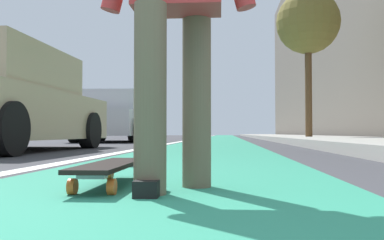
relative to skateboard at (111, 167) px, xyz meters
name	(u,v)px	position (x,y,z in m)	size (l,w,h in m)	color
ground_plane	(215,143)	(9.03, -0.25, -0.09)	(80.00, 80.00, 0.00)	#38383D
bike_lane_paint	(222,137)	(23.03, -0.25, -0.09)	(56.00, 1.91, 0.00)	#288466
lane_stripe_white	(199,138)	(19.03, 0.86, -0.09)	(52.00, 0.16, 0.01)	silver
sidewalk_curb	(294,137)	(17.03, -3.55, -0.02)	(52.00, 3.20, 0.15)	#9E9B93
building_facade	(328,24)	(21.03, -6.08, 6.13)	(40.00, 1.20, 12.45)	#645C52
skateboard	(111,167)	(0.00, 0.00, 0.00)	(0.84, 0.21, 0.11)	orange
parked_car_mid	(115,118)	(10.54, 2.86, 0.63)	(4.49, 1.99, 1.49)	#B7B7BC
traffic_light	(199,88)	(24.67, 1.26, 3.10)	(0.33, 0.28, 4.66)	#2D2D2D
street_tree_mid	(308,24)	(11.42, -3.15, 3.67)	(2.01, 2.01, 4.81)	brown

